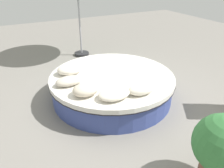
% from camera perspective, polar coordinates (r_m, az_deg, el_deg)
% --- Properties ---
extents(ground_plane, '(16.00, 16.00, 0.00)m').
position_cam_1_polar(ground_plane, '(4.67, 0.00, -3.32)').
color(ground_plane, gray).
extents(round_bed, '(2.49, 2.49, 0.51)m').
position_cam_1_polar(round_bed, '(4.54, 0.00, -0.49)').
color(round_bed, '#38478C').
rests_on(round_bed, ground_plane).
extents(throw_pillow_0, '(0.50, 0.39, 0.20)m').
position_cam_1_polar(throw_pillow_0, '(4.52, -10.86, 3.78)').
color(throw_pillow_0, silver).
rests_on(throw_pillow_0, round_bed).
extents(throw_pillow_1, '(0.50, 0.31, 0.16)m').
position_cam_1_polar(throw_pillow_1, '(4.09, -10.98, 0.80)').
color(throw_pillow_1, beige).
rests_on(throw_pillow_1, round_bed).
extents(throw_pillow_2, '(0.44, 0.36, 0.20)m').
position_cam_1_polar(throw_pillow_2, '(3.72, -6.87, -1.45)').
color(throw_pillow_2, beige).
rests_on(throw_pillow_2, round_bed).
extents(throw_pillow_3, '(0.55, 0.39, 0.15)m').
position_cam_1_polar(throw_pillow_3, '(3.62, 0.56, -2.52)').
color(throw_pillow_3, silver).
rests_on(throw_pillow_3, round_bed).
extents(throw_pillow_4, '(0.48, 0.30, 0.17)m').
position_cam_1_polar(throw_pillow_4, '(3.77, 7.62, -1.25)').
color(throw_pillow_4, silver).
rests_on(throw_pillow_4, round_bed).
extents(planter, '(0.71, 0.71, 0.99)m').
position_cam_1_polar(planter, '(2.95, 26.57, -14.49)').
color(planter, brown).
rests_on(planter, ground_plane).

